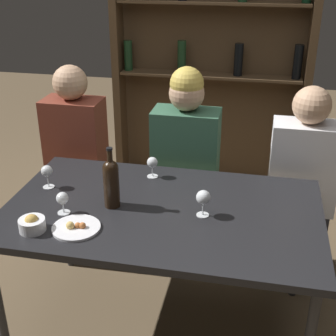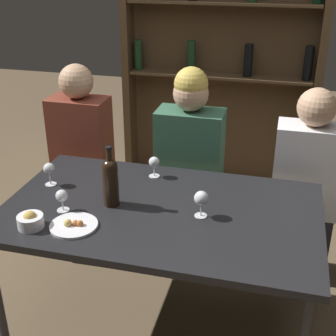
{
  "view_description": "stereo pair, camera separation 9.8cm",
  "coord_description": "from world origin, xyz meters",
  "px_view_note": "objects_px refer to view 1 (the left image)",
  "views": [
    {
      "loc": [
        0.43,
        -1.91,
        1.88
      ],
      "look_at": [
        0.0,
        0.14,
        0.89
      ],
      "focal_mm": 50.0,
      "sensor_mm": 36.0,
      "label": 1
    },
    {
      "loc": [
        0.52,
        -1.88,
        1.88
      ],
      "look_at": [
        0.0,
        0.14,
        0.89
      ],
      "focal_mm": 50.0,
      "sensor_mm": 36.0,
      "label": 2
    }
  ],
  "objects_px": {
    "snack_bowl": "(32,224)",
    "wine_glass_3": "(47,172)",
    "wine_glass_1": "(203,198)",
    "seated_person_center": "(186,171)",
    "wine_glass_2": "(152,163)",
    "seated_person_right": "(300,190)",
    "wine_glass_0": "(62,199)",
    "food_plate_0": "(76,227)",
    "seated_person_left": "(78,165)",
    "wine_bottle": "(111,181)"
  },
  "relations": [
    {
      "from": "wine_glass_2",
      "to": "wine_glass_1",
      "type": "bearing_deg",
      "value": -46.75
    },
    {
      "from": "wine_glass_1",
      "to": "wine_glass_3",
      "type": "relative_size",
      "value": 1.05
    },
    {
      "from": "wine_glass_1",
      "to": "wine_glass_3",
      "type": "distance_m",
      "value": 0.84
    },
    {
      "from": "wine_glass_1",
      "to": "seated_person_left",
      "type": "xyz_separation_m",
      "value": [
        -0.91,
        0.69,
        -0.23
      ]
    },
    {
      "from": "food_plate_0",
      "to": "wine_glass_2",
      "type": "bearing_deg",
      "value": 70.0
    },
    {
      "from": "seated_person_left",
      "to": "food_plate_0",
      "type": "bearing_deg",
      "value": -67.91
    },
    {
      "from": "snack_bowl",
      "to": "seated_person_right",
      "type": "relative_size",
      "value": 0.1
    },
    {
      "from": "wine_bottle",
      "to": "food_plate_0",
      "type": "relative_size",
      "value": 1.41
    },
    {
      "from": "wine_glass_1",
      "to": "food_plate_0",
      "type": "height_order",
      "value": "wine_glass_1"
    },
    {
      "from": "wine_glass_0",
      "to": "food_plate_0",
      "type": "bearing_deg",
      "value": -47.4
    },
    {
      "from": "wine_glass_0",
      "to": "wine_bottle",
      "type": "bearing_deg",
      "value": 29.0
    },
    {
      "from": "wine_glass_0",
      "to": "seated_person_right",
      "type": "height_order",
      "value": "seated_person_right"
    },
    {
      "from": "wine_glass_2",
      "to": "food_plate_0",
      "type": "height_order",
      "value": "wine_glass_2"
    },
    {
      "from": "wine_glass_3",
      "to": "food_plate_0",
      "type": "xyz_separation_m",
      "value": [
        0.29,
        -0.35,
        -0.08
      ]
    },
    {
      "from": "wine_glass_0",
      "to": "food_plate_0",
      "type": "distance_m",
      "value": 0.18
    },
    {
      "from": "seated_person_left",
      "to": "wine_glass_1",
      "type": "bearing_deg",
      "value": -36.99
    },
    {
      "from": "wine_glass_1",
      "to": "seated_person_center",
      "type": "relative_size",
      "value": 0.1
    },
    {
      "from": "wine_glass_1",
      "to": "seated_person_center",
      "type": "height_order",
      "value": "seated_person_center"
    },
    {
      "from": "seated_person_center",
      "to": "seated_person_right",
      "type": "distance_m",
      "value": 0.69
    },
    {
      "from": "wine_glass_0",
      "to": "seated_person_center",
      "type": "xyz_separation_m",
      "value": [
        0.45,
        0.8,
        -0.19
      ]
    },
    {
      "from": "food_plate_0",
      "to": "snack_bowl",
      "type": "xyz_separation_m",
      "value": [
        -0.18,
        -0.05,
        0.02
      ]
    },
    {
      "from": "seated_person_left",
      "to": "seated_person_center",
      "type": "distance_m",
      "value": 0.71
    },
    {
      "from": "food_plate_0",
      "to": "seated_person_center",
      "type": "relative_size",
      "value": 0.17
    },
    {
      "from": "snack_bowl",
      "to": "food_plate_0",
      "type": "bearing_deg",
      "value": 15.11
    },
    {
      "from": "wine_glass_0",
      "to": "seated_person_center",
      "type": "distance_m",
      "value": 0.94
    },
    {
      "from": "seated_person_center",
      "to": "wine_bottle",
      "type": "bearing_deg",
      "value": -109.69
    },
    {
      "from": "wine_glass_1",
      "to": "snack_bowl",
      "type": "distance_m",
      "value": 0.78
    },
    {
      "from": "wine_glass_1",
      "to": "food_plate_0",
      "type": "relative_size",
      "value": 0.6
    },
    {
      "from": "wine_glass_3",
      "to": "seated_person_left",
      "type": "xyz_separation_m",
      "value": [
        -0.08,
        0.57,
        -0.23
      ]
    },
    {
      "from": "wine_glass_3",
      "to": "wine_glass_1",
      "type": "bearing_deg",
      "value": -7.87
    },
    {
      "from": "food_plate_0",
      "to": "snack_bowl",
      "type": "distance_m",
      "value": 0.19
    },
    {
      "from": "seated_person_right",
      "to": "seated_person_left",
      "type": "bearing_deg",
      "value": 180.0
    },
    {
      "from": "wine_glass_2",
      "to": "seated_person_right",
      "type": "distance_m",
      "value": 0.92
    },
    {
      "from": "food_plate_0",
      "to": "seated_person_center",
      "type": "distance_m",
      "value": 0.99
    },
    {
      "from": "wine_glass_2",
      "to": "seated_person_left",
      "type": "distance_m",
      "value": 0.71
    },
    {
      "from": "wine_glass_1",
      "to": "wine_glass_2",
      "type": "height_order",
      "value": "wine_glass_1"
    },
    {
      "from": "food_plate_0",
      "to": "seated_person_right",
      "type": "height_order",
      "value": "seated_person_right"
    },
    {
      "from": "wine_glass_1",
      "to": "wine_glass_2",
      "type": "relative_size",
      "value": 1.12
    },
    {
      "from": "wine_glass_0",
      "to": "seated_person_center",
      "type": "relative_size",
      "value": 0.09
    },
    {
      "from": "wine_glass_1",
      "to": "seated_person_left",
      "type": "distance_m",
      "value": 1.16
    },
    {
      "from": "wine_glass_2",
      "to": "food_plate_0",
      "type": "relative_size",
      "value": 0.53
    },
    {
      "from": "seated_person_left",
      "to": "seated_person_center",
      "type": "xyz_separation_m",
      "value": [
        0.71,
        0.0,
        0.02
      ]
    },
    {
      "from": "wine_bottle",
      "to": "food_plate_0",
      "type": "distance_m",
      "value": 0.28
    },
    {
      "from": "wine_glass_0",
      "to": "snack_bowl",
      "type": "distance_m",
      "value": 0.19
    },
    {
      "from": "wine_glass_3",
      "to": "snack_bowl",
      "type": "relative_size",
      "value": 1.06
    },
    {
      "from": "snack_bowl",
      "to": "wine_glass_3",
      "type": "bearing_deg",
      "value": 105.22
    },
    {
      "from": "wine_glass_3",
      "to": "seated_person_left",
      "type": "bearing_deg",
      "value": 98.01
    },
    {
      "from": "wine_glass_3",
      "to": "seated_person_right",
      "type": "relative_size",
      "value": 0.1
    },
    {
      "from": "wine_bottle",
      "to": "wine_glass_0",
      "type": "relative_size",
      "value": 2.8
    },
    {
      "from": "wine_glass_3",
      "to": "snack_bowl",
      "type": "distance_m",
      "value": 0.42
    }
  ]
}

